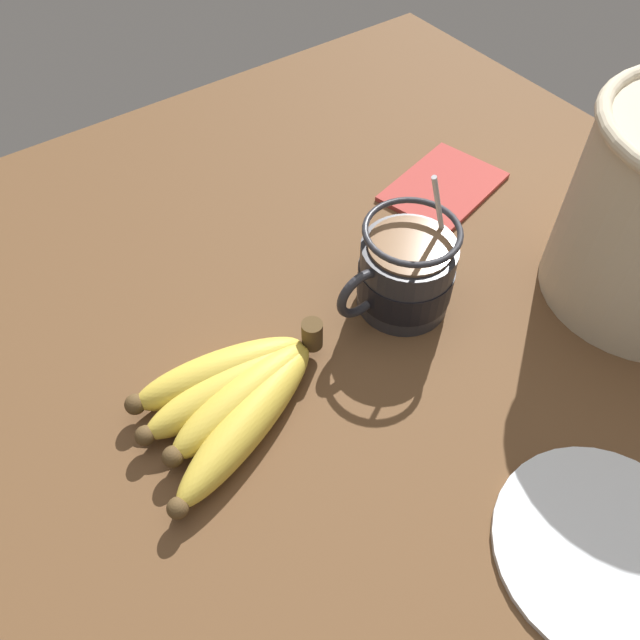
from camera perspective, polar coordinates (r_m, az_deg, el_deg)
table at (r=61.19cm, az=3.27°, el=-3.85°), size 101.89×101.89×2.94cm
coffee_mug at (r=61.41cm, az=7.77°, el=4.17°), size 14.63×9.43×15.14cm
banana_bunch at (r=55.33cm, az=-7.80°, el=-6.84°), size 19.66×14.26×4.45cm
napkin at (r=78.37cm, az=11.23°, el=11.86°), size 16.25×13.15×0.60cm
small_plate at (r=55.27cm, az=24.64°, el=-18.55°), size 17.22×17.22×0.60cm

